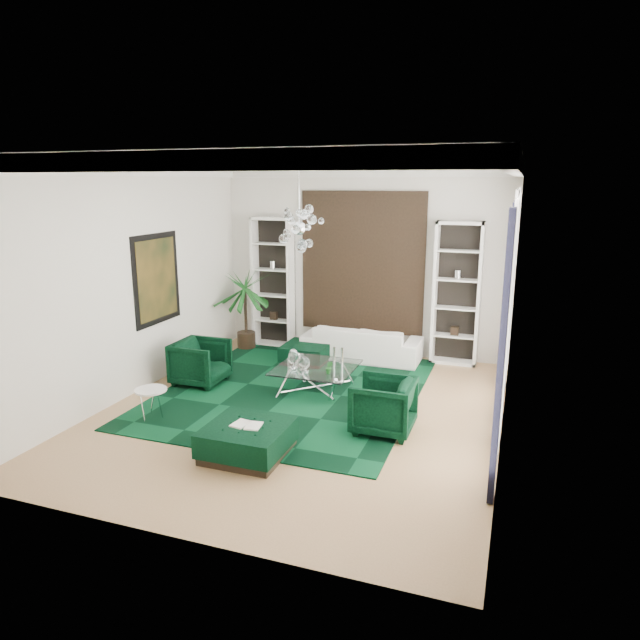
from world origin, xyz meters
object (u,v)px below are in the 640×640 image
at_px(ottoman_side, 307,354).
at_px(ottoman_front, 248,440).
at_px(sofa, 362,343).
at_px(coffee_table, 316,379).
at_px(armchair_right, 383,406).
at_px(palm, 245,300).
at_px(armchair_left, 201,362).
at_px(side_table, 152,404).

relative_size(ottoman_side, ottoman_front, 0.83).
relative_size(sofa, coffee_table, 1.82).
bearing_deg(armchair_right, palm, -130.05).
distance_m(ottoman_front, palm, 5.12).
distance_m(armchair_left, palm, 2.41).
xyz_separation_m(armchair_left, coffee_table, (2.07, 0.31, -0.17)).
height_order(side_table, palm, palm).
relative_size(armchair_right, ottoman_front, 0.83).
height_order(sofa, armchair_right, armchair_right).
bearing_deg(palm, armchair_left, -83.63).
xyz_separation_m(sofa, ottoman_side, (-0.97, -0.62, -0.15)).
bearing_deg(coffee_table, ottoman_front, -91.20).
bearing_deg(armchair_left, sofa, -44.63).
xyz_separation_m(coffee_table, ottoman_side, (-0.71, 1.42, -0.03)).
relative_size(sofa, ottoman_side, 2.71).
bearing_deg(armchair_left, palm, 6.37).
relative_size(armchair_right, palm, 0.40).
height_order(armchair_left, coffee_table, armchair_left).
distance_m(armchair_left, coffee_table, 2.10).
distance_m(armchair_left, side_table, 1.62).
distance_m(sofa, coffee_table, 2.06).
relative_size(armchair_left, ottoman_side, 1.00).
xyz_separation_m(coffee_table, palm, (-2.33, 1.99, 0.85)).
distance_m(armchair_left, ottoman_side, 2.21).
bearing_deg(ottoman_side, sofa, 32.68).
bearing_deg(sofa, ottoman_front, 86.19).
bearing_deg(armchair_right, coffee_table, -129.32).
xyz_separation_m(armchair_right, ottoman_side, (-2.17, 2.61, -0.20)).
relative_size(armchair_left, armchair_right, 1.01).
distance_m(sofa, armchair_right, 3.45).
relative_size(coffee_table, palm, 0.61).
height_order(sofa, ottoman_front, sofa).
height_order(ottoman_side, palm, palm).
bearing_deg(palm, ottoman_side, -19.41).
relative_size(armchair_right, side_table, 1.80).
bearing_deg(side_table, palm, 95.30).
height_order(armchair_right, coffee_table, armchair_right).
relative_size(armchair_left, coffee_table, 0.67).
distance_m(ottoman_side, ottoman_front, 3.99).
bearing_deg(armchair_left, ottoman_front, -137.48).
relative_size(armchair_right, ottoman_side, 0.99).
relative_size(ottoman_front, side_table, 2.18).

